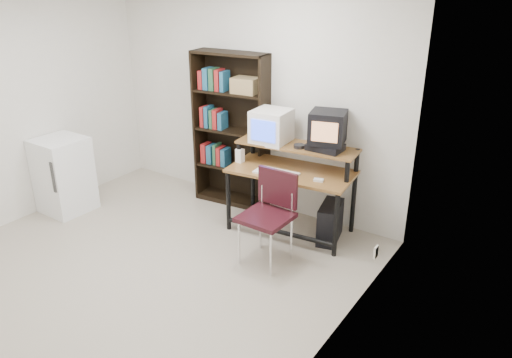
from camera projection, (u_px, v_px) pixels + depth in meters
The scene contains 17 objects.
floor at pixel (138, 271), 4.92m from camera, with size 4.00×4.00×0.01m, color #B6AA96.
back_wall at pixel (251, 101), 5.95m from camera, with size 4.00×0.01×2.60m, color silver.
right_wall at pixel (329, 199), 3.39m from camera, with size 0.01×4.00×2.60m, color silver.
computer_desk at pixel (292, 172), 5.44m from camera, with size 1.41×0.81×0.98m.
crt_monitor at pixel (271, 126), 5.48m from camera, with size 0.42×0.42×0.37m.
vcr at pixel (325, 148), 5.26m from camera, with size 0.36×0.26×0.08m, color black.
crt_tv at pixel (328, 127), 5.21m from camera, with size 0.44×0.44×0.34m.
cd_spindle at pixel (299, 147), 5.33m from camera, with size 0.12×0.12×0.05m, color #26262B.
keyboard at pixel (276, 174), 5.31m from camera, with size 0.47×0.21×0.04m, color white.
mousepad at pixel (320, 182), 5.14m from camera, with size 0.22×0.18×0.01m, color black.
mouse at pixel (319, 180), 5.12m from camera, with size 0.10×0.06×0.03m, color white.
desk_speaker at pixel (240, 156), 5.61m from camera, with size 0.08×0.07×0.17m, color white.
pc_tower at pixel (330, 222), 5.41m from camera, with size 0.20×0.45×0.42m, color black.
school_chair at pixel (270, 207), 4.92m from camera, with size 0.48×0.48×0.93m.
bookshelf at pixel (233, 128), 6.07m from camera, with size 0.97×0.41×1.88m.
mini_fridge at pixel (64, 175), 6.01m from camera, with size 0.55×0.56×0.91m.
wall_outlet at pixel (376, 252), 4.67m from camera, with size 0.02×0.08×0.12m, color beige.
Camera 1 is at (3.30, -2.83, 2.74)m, focal length 35.00 mm.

